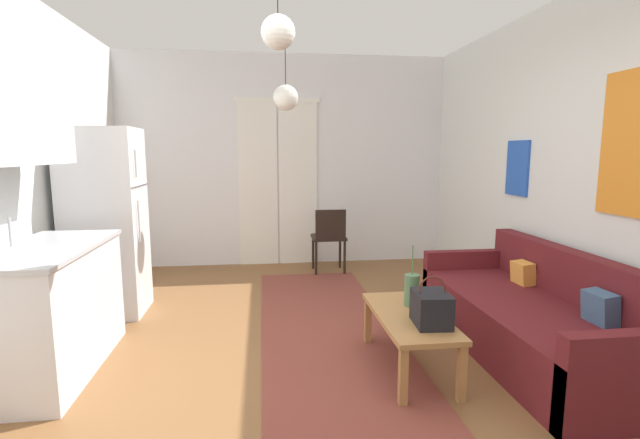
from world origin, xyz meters
name	(u,v)px	position (x,y,z in m)	size (l,w,h in m)	color
ground_plane	(313,385)	(0.00, 0.00, -0.05)	(4.94, 7.20, 0.10)	brown
wall_back	(285,162)	(0.00, 3.35, 1.39)	(4.54, 0.13, 2.81)	silver
wall_right	(628,170)	(2.22, 0.00, 1.40)	(0.12, 6.80, 2.81)	silver
area_rug	(328,330)	(0.22, 0.83, 0.01)	(1.13, 3.65, 0.01)	brown
couch	(537,320)	(1.75, 0.20, 0.26)	(0.88, 2.14, 0.78)	#5B191E
coffee_table	(409,321)	(0.69, 0.07, 0.35)	(0.45, 1.01, 0.41)	#A87542
bamboo_vase	(412,290)	(0.76, 0.23, 0.52)	(0.11, 0.11, 0.45)	#47704C
handbag	(431,308)	(0.77, -0.14, 0.52)	(0.24, 0.30, 0.33)	black
refrigerator	(105,223)	(-1.78, 1.53, 0.88)	(0.68, 0.58, 1.75)	white
kitchen_counter	(42,264)	(-1.83, 0.35, 0.77)	(0.61, 1.31, 2.05)	silver
accent_chair	(329,236)	(0.51, 2.71, 0.48)	(0.42, 0.40, 0.82)	black
pendant_lamp_near	(278,32)	(-0.20, 0.16, 2.29)	(0.22, 0.22, 0.63)	black
pendant_lamp_far	(286,98)	(-0.06, 1.96, 2.09)	(0.26, 0.26, 0.85)	black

